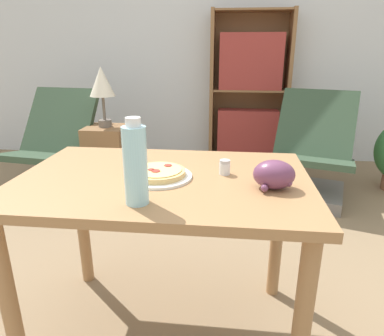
% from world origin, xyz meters
% --- Properties ---
extents(ground_plane, '(14.00, 14.00, 0.00)m').
position_xyz_m(ground_plane, '(0.00, 0.00, 0.00)').
color(ground_plane, '#897051').
extents(wall_back, '(8.00, 0.05, 2.60)m').
position_xyz_m(wall_back, '(0.00, 2.62, 1.30)').
color(wall_back, silver).
rests_on(wall_back, ground_plane).
extents(dining_table, '(1.12, 0.74, 0.74)m').
position_xyz_m(dining_table, '(-0.05, -0.10, 0.63)').
color(dining_table, '#A37549').
rests_on(dining_table, ground_plane).
extents(pizza_on_plate, '(0.26, 0.26, 0.04)m').
position_xyz_m(pizza_on_plate, '(-0.06, -0.11, 0.76)').
color(pizza_on_plate, white).
rests_on(pizza_on_plate, dining_table).
extents(grape_bunch, '(0.15, 0.12, 0.10)m').
position_xyz_m(grape_bunch, '(0.36, -0.17, 0.79)').
color(grape_bunch, '#6B3856').
rests_on(grape_bunch, dining_table).
extents(drink_bottle, '(0.07, 0.07, 0.27)m').
position_xyz_m(drink_bottle, '(-0.08, -0.35, 0.87)').
color(drink_bottle, '#A3DBEA').
rests_on(drink_bottle, dining_table).
extents(salt_shaker, '(0.04, 0.04, 0.06)m').
position_xyz_m(salt_shaker, '(0.19, -0.05, 0.77)').
color(salt_shaker, white).
rests_on(salt_shaker, dining_table).
extents(lounge_chair_near, '(0.71, 0.83, 0.88)m').
position_xyz_m(lounge_chair_near, '(-1.32, 1.39, 0.29)').
color(lounge_chair_near, slate).
rests_on(lounge_chair_near, ground_plane).
extents(lounge_chair_far, '(0.80, 0.91, 0.88)m').
position_xyz_m(lounge_chair_far, '(0.89, 1.51, 0.29)').
color(lounge_chair_far, slate).
rests_on(lounge_chair_far, ground_plane).
extents(bookshelf, '(0.83, 0.29, 1.60)m').
position_xyz_m(bookshelf, '(0.40, 2.45, 0.73)').
color(bookshelf, brown).
rests_on(bookshelf, ground_plane).
extents(side_table, '(0.34, 0.34, 0.58)m').
position_xyz_m(side_table, '(-0.85, 1.46, 0.29)').
color(side_table, brown).
rests_on(side_table, ground_plane).
extents(table_lamp, '(0.21, 0.21, 0.50)m').
position_xyz_m(table_lamp, '(-0.85, 1.46, 0.94)').
color(table_lamp, '#665B51').
rests_on(table_lamp, side_table).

